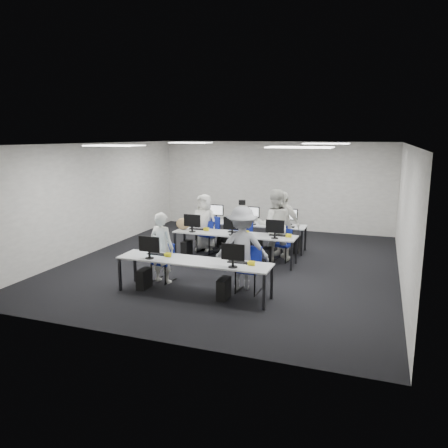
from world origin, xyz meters
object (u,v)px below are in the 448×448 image
(chair_0, at_px, (164,269))
(chair_2, at_px, (209,241))
(chair_7, at_px, (283,246))
(student_1, at_px, (274,225))
(chair_3, at_px, (244,244))
(chair_1, at_px, (249,278))
(desk_front, at_px, (194,263))
(student_2, at_px, (204,222))
(desk_mid, at_px, (234,235))
(student_3, at_px, (282,224))
(chair_4, at_px, (282,251))
(chair_5, at_px, (212,240))
(chair_6, at_px, (240,243))
(photographer, at_px, (242,248))
(student_0, at_px, (162,248))

(chair_0, bearing_deg, chair_2, 95.90)
(chair_7, xyz_separation_m, student_1, (-0.14, -0.48, 0.65))
(chair_0, xyz_separation_m, chair_3, (1.04, 2.69, 0.05))
(chair_0, xyz_separation_m, chair_1, (1.99, -0.02, 0.03))
(desk_front, height_order, student_2, student_2)
(desk_mid, height_order, chair_0, chair_0)
(chair_3, relative_size, student_3, 0.55)
(chair_3, height_order, student_3, student_3)
(chair_1, bearing_deg, chair_7, 90.60)
(desk_mid, distance_m, chair_2, 1.19)
(chair_0, height_order, chair_4, chair_0)
(desk_front, bearing_deg, chair_5, 105.69)
(chair_2, distance_m, chair_6, 0.88)
(chair_4, height_order, chair_7, chair_7)
(desk_front, distance_m, chair_3, 3.29)
(student_3, xyz_separation_m, photographer, (-0.24, -2.83, 0.01))
(student_2, bearing_deg, chair_7, 9.43)
(chair_2, relative_size, photographer, 0.56)
(chair_4, distance_m, chair_5, 2.19)
(chair_3, relative_size, chair_5, 1.14)
(chair_1, bearing_deg, desk_front, -148.90)
(chair_5, relative_size, student_3, 0.49)
(student_2, bearing_deg, chair_4, -2.26)
(chair_6, bearing_deg, chair_1, -53.24)
(chair_3, xyz_separation_m, student_2, (-1.21, 0.11, 0.49))
(chair_0, bearing_deg, student_3, 62.11)
(student_2, relative_size, student_3, 0.91)
(chair_4, height_order, student_0, student_0)
(chair_2, height_order, photographer, photographer)
(chair_5, xyz_separation_m, student_2, (-0.17, -0.14, 0.53))
(chair_0, bearing_deg, desk_front, -23.71)
(chair_5, distance_m, student_2, 0.57)
(chair_1, distance_m, student_0, 2.03)
(chair_0, relative_size, student_3, 0.47)
(chair_6, xyz_separation_m, student_3, (1.14, 0.15, 0.58))
(student_1, bearing_deg, chair_7, -126.12)
(chair_0, distance_m, chair_1, 1.99)
(student_0, xyz_separation_m, student_2, (-0.19, 2.88, 0.01))
(desk_mid, bearing_deg, photographer, -67.06)
(student_2, bearing_deg, student_1, -3.42)
(chair_4, relative_size, chair_5, 0.96)
(chair_5, relative_size, chair_7, 0.97)
(desk_front, relative_size, photographer, 1.81)
(chair_1, distance_m, student_3, 3.03)
(chair_7, xyz_separation_m, photographer, (-0.27, -2.84, 0.61))
(student_1, bearing_deg, chair_3, -33.45)
(desk_mid, distance_m, chair_6, 0.87)
(chair_1, height_order, chair_3, chair_3)
(desk_front, height_order, chair_2, chair_2)
(desk_mid, xyz_separation_m, student_2, (-1.16, 0.78, 0.12))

